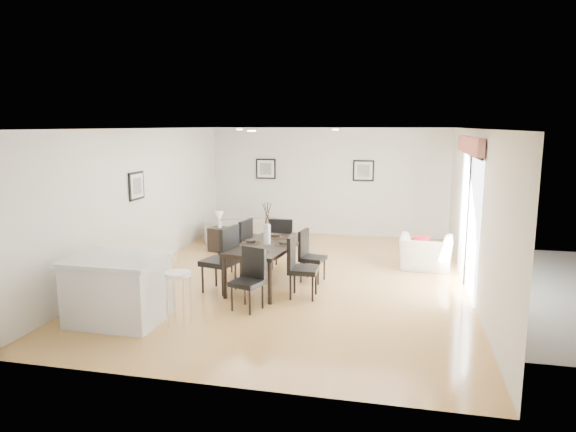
% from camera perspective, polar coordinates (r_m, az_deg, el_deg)
% --- Properties ---
extents(ground, '(8.00, 8.00, 0.00)m').
position_cam_1_polar(ground, '(9.41, 0.81, -6.97)').
color(ground, tan).
rests_on(ground, ground).
extents(wall_back, '(6.00, 0.04, 2.70)m').
position_cam_1_polar(wall_back, '(13.02, 4.40, 3.82)').
color(wall_back, white).
rests_on(wall_back, ground).
extents(wall_front, '(6.00, 0.04, 2.70)m').
position_cam_1_polar(wall_front, '(5.34, -7.92, -5.32)').
color(wall_front, white).
rests_on(wall_front, ground).
extents(wall_left, '(0.04, 8.00, 2.70)m').
position_cam_1_polar(wall_left, '(10.14, -16.01, 1.69)').
color(wall_left, white).
rests_on(wall_left, ground).
extents(wall_right, '(0.04, 8.00, 2.70)m').
position_cam_1_polar(wall_right, '(9.01, 19.87, 0.47)').
color(wall_right, white).
rests_on(wall_right, ground).
extents(ceiling, '(6.00, 8.00, 0.02)m').
position_cam_1_polar(ceiling, '(9.00, 0.85, 9.69)').
color(ceiling, white).
rests_on(ceiling, wall_back).
extents(sofa, '(2.11, 1.51, 0.57)m').
position_cam_1_polar(sofa, '(12.54, -4.82, -1.34)').
color(sofa, gray).
rests_on(sofa, ground).
extents(armchair, '(1.05, 0.93, 0.64)m').
position_cam_1_polar(armchair, '(10.32, 15.05, -3.96)').
color(armchair, beige).
rests_on(armchair, ground).
extents(dining_table, '(1.14, 1.90, 0.75)m').
position_cam_1_polar(dining_table, '(8.83, -2.31, -3.60)').
color(dining_table, black).
rests_on(dining_table, ground).
extents(dining_chair_wnear, '(0.61, 0.61, 1.13)m').
position_cam_1_polar(dining_chair_wnear, '(8.58, -7.16, -4.38)').
color(dining_chair_wnear, black).
rests_on(dining_chair_wnear, ground).
extents(dining_chair_wfar, '(0.55, 0.55, 1.07)m').
position_cam_1_polar(dining_chair_wfar, '(9.43, -5.33, -3.22)').
color(dining_chair_wfar, black).
rests_on(dining_chair_wfar, ground).
extents(dining_chair_enear, '(0.47, 0.47, 1.02)m').
position_cam_1_polar(dining_chair_enear, '(8.29, 1.13, -5.24)').
color(dining_chair_enear, black).
rests_on(dining_chair_enear, ground).
extents(dining_chair_efar, '(0.48, 0.48, 0.92)m').
position_cam_1_polar(dining_chair_efar, '(9.17, 2.32, -4.09)').
color(dining_chair_efar, black).
rests_on(dining_chair_efar, ground).
extents(dining_chair_head, '(0.54, 0.54, 0.94)m').
position_cam_1_polar(dining_chair_head, '(7.82, -4.22, -6.56)').
color(dining_chair_head, black).
rests_on(dining_chair_head, ground).
extents(dining_chair_foot, '(0.46, 0.46, 1.00)m').
position_cam_1_polar(dining_chair_foot, '(9.91, -0.66, -2.75)').
color(dining_chair_foot, black).
rests_on(dining_chair_foot, ground).
extents(vase, '(0.93, 1.43, 0.72)m').
position_cam_1_polar(vase, '(8.75, -2.33, -1.23)').
color(vase, white).
rests_on(vase, dining_table).
extents(coffee_table, '(1.03, 0.72, 0.38)m').
position_cam_1_polar(coffee_table, '(11.13, -3.13, -3.31)').
color(coffee_table, black).
rests_on(coffee_table, ground).
extents(side_table, '(0.50, 0.50, 0.53)m').
position_cam_1_polar(side_table, '(11.48, -7.57, -2.57)').
color(side_table, black).
rests_on(side_table, ground).
extents(table_lamp, '(0.19, 0.19, 0.36)m').
position_cam_1_polar(table_lamp, '(11.38, -7.62, -0.14)').
color(table_lamp, white).
rests_on(table_lamp, side_table).
extents(cushion, '(0.30, 0.10, 0.30)m').
position_cam_1_polar(cushion, '(10.19, 14.61, -3.00)').
color(cushion, maroon).
rests_on(cushion, armchair).
extents(kitchen_island, '(1.35, 1.05, 0.94)m').
position_cam_1_polar(kitchen_island, '(7.69, -18.42, -7.74)').
color(kitchen_island, silver).
rests_on(kitchen_island, ground).
extents(bar_stool, '(0.36, 0.36, 0.78)m').
position_cam_1_polar(bar_stool, '(7.21, -12.12, -6.96)').
color(bar_stool, white).
rests_on(bar_stool, ground).
extents(framed_print_back_left, '(0.52, 0.04, 0.52)m').
position_cam_1_polar(framed_print_back_left, '(13.28, -2.48, 5.26)').
color(framed_print_back_left, black).
rests_on(framed_print_back_left, wall_back).
extents(framed_print_back_right, '(0.52, 0.04, 0.52)m').
position_cam_1_polar(framed_print_back_right, '(12.87, 8.38, 5.01)').
color(framed_print_back_right, black).
rests_on(framed_print_back_right, wall_back).
extents(framed_print_left_wall, '(0.04, 0.52, 0.52)m').
position_cam_1_polar(framed_print_left_wall, '(9.92, -16.49, 3.23)').
color(framed_print_left_wall, black).
rests_on(framed_print_left_wall, wall_left).
extents(sliding_door, '(0.12, 2.70, 2.57)m').
position_cam_1_polar(sliding_door, '(9.25, 19.49, 2.70)').
color(sliding_door, white).
rests_on(sliding_door, wall_right).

